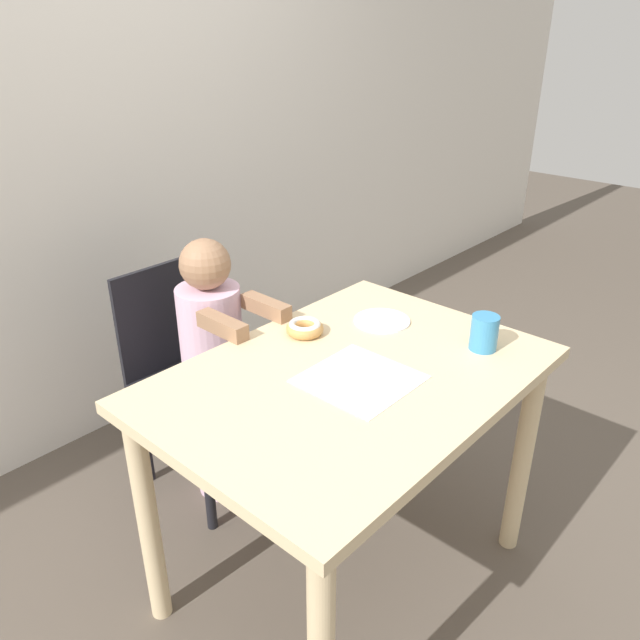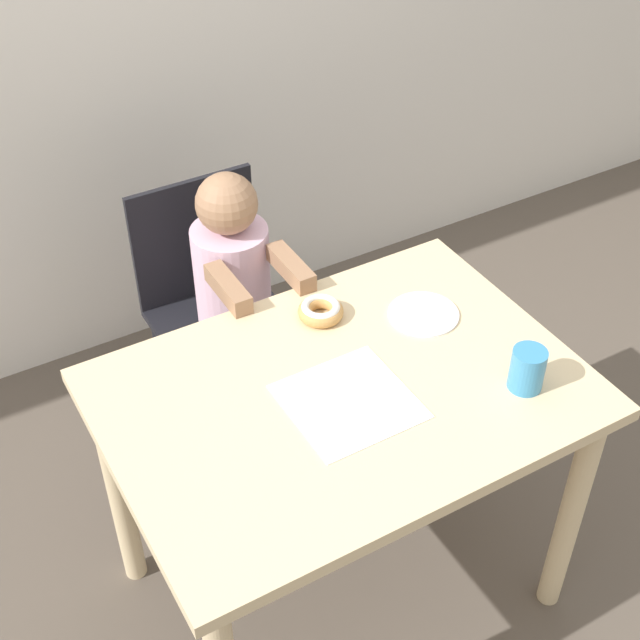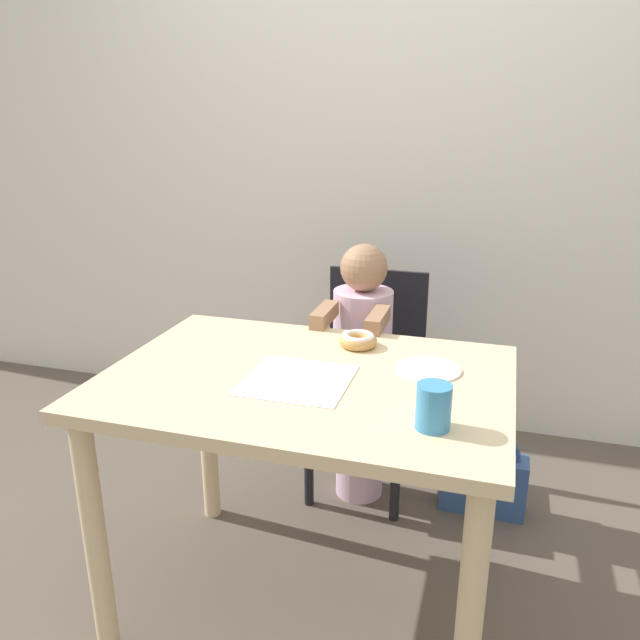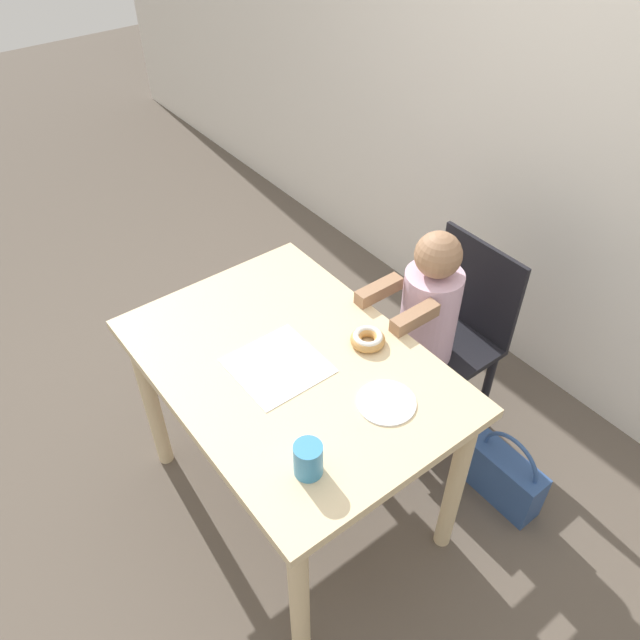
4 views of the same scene
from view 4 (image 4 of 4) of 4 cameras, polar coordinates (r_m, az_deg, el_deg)
ground_plane at (r=2.59m, az=-2.17°, el=-15.82°), size 12.00×12.00×0.00m
wall_back at (r=2.59m, az=23.33°, el=17.42°), size 8.00×0.05×2.50m
dining_table at (r=2.07m, az=-2.62°, el=-6.18°), size 1.08×0.77×0.76m
chair at (r=2.57m, az=11.34°, el=-1.74°), size 0.40×0.45×0.85m
child_figure at (r=2.45m, az=9.53°, el=-1.76°), size 0.23×0.39×1.00m
donut at (r=2.03m, az=4.39°, el=-1.71°), size 0.11×0.11×0.04m
napkin at (r=1.97m, az=-3.89°, el=-4.18°), size 0.28×0.28×0.00m
handbag at (r=2.58m, az=16.50°, el=-13.56°), size 0.31×0.11×0.35m
cup at (r=1.68m, az=-1.09°, el=-12.63°), size 0.08×0.08×0.10m
plate at (r=1.88m, az=6.08°, el=-7.49°), size 0.18×0.18×0.01m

